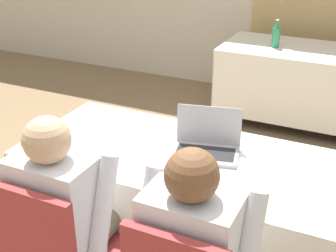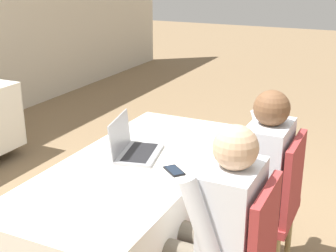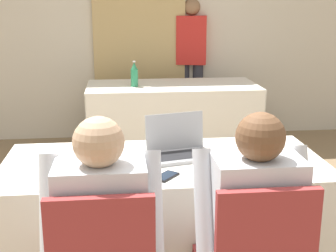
{
  "view_description": "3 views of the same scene",
  "coord_description": "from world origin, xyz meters",
  "px_view_note": "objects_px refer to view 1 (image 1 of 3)",
  "views": [
    {
      "loc": [
        0.85,
        -1.97,
        1.91
      ],
      "look_at": [
        0.0,
        -0.2,
        0.98
      ],
      "focal_mm": 50.0,
      "sensor_mm": 36.0,
      "label": 1
    },
    {
      "loc": [
        -2.1,
        -1.21,
        1.8
      ],
      "look_at": [
        0.0,
        -0.2,
        0.98
      ],
      "focal_mm": 50.0,
      "sensor_mm": 36.0,
      "label": 2
    },
    {
      "loc": [
        -0.23,
        -2.39,
        1.58
      ],
      "look_at": [
        0.0,
        -0.2,
        0.98
      ],
      "focal_mm": 50.0,
      "sensor_mm": 36.0,
      "label": 3
    }
  ],
  "objects_px": {
    "cell_phone": "(162,175)",
    "water_bottle": "(276,35)",
    "laptop": "(206,145)",
    "person_checkered_shirt": "(67,213)"
  },
  "relations": [
    {
      "from": "cell_phone",
      "to": "water_bottle",
      "type": "distance_m",
      "value": 2.5
    },
    {
      "from": "laptop",
      "to": "person_checkered_shirt",
      "type": "xyz_separation_m",
      "value": [
        -0.41,
        -0.66,
        -0.12
      ]
    },
    {
      "from": "laptop",
      "to": "water_bottle",
      "type": "height_order",
      "value": "water_bottle"
    },
    {
      "from": "water_bottle",
      "to": "person_checkered_shirt",
      "type": "distance_m",
      "value": 2.86
    },
    {
      "from": "person_checkered_shirt",
      "to": "water_bottle",
      "type": "bearing_deg",
      "value": -94.85
    },
    {
      "from": "laptop",
      "to": "person_checkered_shirt",
      "type": "bearing_deg",
      "value": -135.23
    },
    {
      "from": "cell_phone",
      "to": "person_checkered_shirt",
      "type": "bearing_deg",
      "value": -91.14
    },
    {
      "from": "laptop",
      "to": "cell_phone",
      "type": "bearing_deg",
      "value": -122.61
    },
    {
      "from": "water_bottle",
      "to": "laptop",
      "type": "bearing_deg",
      "value": -85.55
    },
    {
      "from": "water_bottle",
      "to": "cell_phone",
      "type": "bearing_deg",
      "value": -88.59
    }
  ]
}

